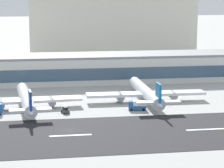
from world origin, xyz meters
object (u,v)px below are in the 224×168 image
terminal_building (76,68)px  service_baggage_tug_0 (65,110)px  distant_hotel_block (111,26)px  service_box_truck_1 (137,105)px  airliner_blue_tail_gate_2 (147,93)px  airliner_navy_tail_gate_1 (26,100)px

terminal_building → service_baggage_tug_0: bearing=-98.7°
distant_hotel_block → terminal_building: bearing=-107.7°
distant_hotel_block → service_box_truck_1: size_ratio=16.33×
service_box_truck_1 → terminal_building: bearing=-66.5°
airliner_blue_tail_gate_2 → service_baggage_tug_0: (-30.69, -12.85, -2.21)m
airliner_blue_tail_gate_2 → service_baggage_tug_0: bearing=113.3°
airliner_navy_tail_gate_1 → distant_hotel_block: bearing=-24.5°
airliner_blue_tail_gate_2 → airliner_navy_tail_gate_1: bearing=96.5°
terminal_building → distant_hotel_block: bearing=72.3°
terminal_building → airliner_blue_tail_gate_2: bearing=-64.3°
distant_hotel_block → airliner_blue_tail_gate_2: bearing=-93.5°
airliner_navy_tail_gate_1 → airliner_blue_tail_gate_2: bearing=-88.8°
service_baggage_tug_0 → terminal_building: bearing=-31.8°
distant_hotel_block → service_baggage_tug_0: (-39.32, -153.83, -17.71)m
terminal_building → airliner_navy_tail_gate_1: (-21.72, -49.87, -3.06)m
service_baggage_tug_0 → distant_hotel_block: bearing=-37.5°
distant_hotel_block → airliner_blue_tail_gate_2: (-8.63, -140.98, -15.50)m
terminal_building → distant_hotel_block: distant_hotel_block is taller
terminal_building → airliner_blue_tail_gate_2: terminal_building is taller
airliner_blue_tail_gate_2 → service_box_truck_1: airliner_blue_tail_gate_2 is taller
airliner_blue_tail_gate_2 → service_baggage_tug_0: size_ratio=13.72×
terminal_building → service_box_truck_1: terminal_building is taller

